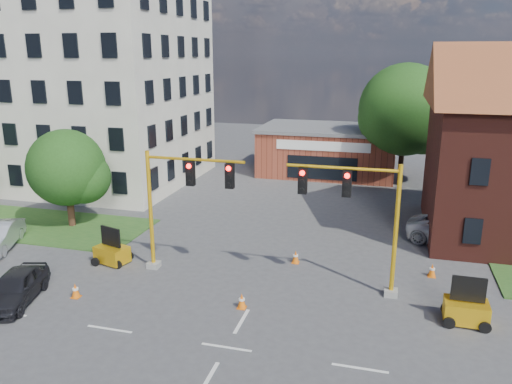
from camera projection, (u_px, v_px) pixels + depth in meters
ground at (226, 347)px, 18.99m from camera, size 120.00×120.00×0.00m
office_block at (80, 59)px, 41.62m from camera, size 18.40×15.40×20.60m
brick_shop at (328, 150)px, 46.28m from camera, size 12.40×8.40×4.30m
tree_large at (410, 113)px, 40.80m from camera, size 7.92×7.54×10.12m
tree_nw_front at (71, 170)px, 31.29m from camera, size 5.06×4.82×6.30m
signal_mast_west at (180, 198)px, 24.61m from camera, size 5.30×0.60×6.20m
signal_mast_east at (359, 212)px, 22.42m from camera, size 5.30×0.60×6.20m
trailer_west at (112, 252)px, 26.47m from camera, size 1.94×1.56×1.92m
trailer_east at (466, 309)px, 20.55m from camera, size 1.75×1.18×1.98m
cone_a at (75, 291)px, 22.80m from camera, size 0.40×0.40×0.70m
cone_b at (296, 257)px, 26.55m from camera, size 0.40×0.40×0.70m
cone_c at (242, 301)px, 21.84m from camera, size 0.40×0.40×0.70m
cone_d at (432, 270)px, 24.92m from camera, size 0.40×0.40×0.70m
pickup_white at (459, 231)px, 29.01m from camera, size 6.24×3.94×1.61m
sedan_dark at (16, 287)px, 22.28m from camera, size 2.79×4.58×1.46m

